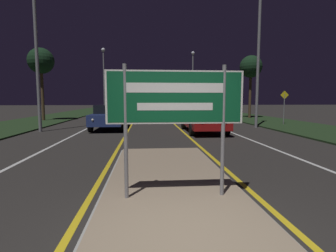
% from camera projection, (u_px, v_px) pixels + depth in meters
% --- Properties ---
extents(median_island, '(2.75, 9.34, 0.10)m').
position_uv_depth(median_island, '(175.00, 199.00, 4.70)').
color(median_island, '#999993').
rests_on(median_island, ground_plane).
extents(verge_left, '(5.00, 100.00, 0.08)m').
position_uv_depth(verge_left, '(40.00, 120.00, 22.15)').
color(verge_left, '#1E3319').
rests_on(verge_left, ground_plane).
extents(verge_right, '(5.00, 100.00, 0.08)m').
position_uv_depth(verge_right, '(257.00, 119.00, 23.72)').
color(verge_right, '#1E3319').
rests_on(verge_right, ground_plane).
extents(centre_line_yellow_left, '(0.12, 70.00, 0.01)m').
position_uv_depth(centre_line_yellow_left, '(136.00, 117.00, 27.77)').
color(centre_line_yellow_left, gold).
rests_on(centre_line_yellow_left, ground_plane).
extents(centre_line_yellow_right, '(0.12, 70.00, 0.01)m').
position_uv_depth(centre_line_yellow_right, '(166.00, 116.00, 28.03)').
color(centre_line_yellow_right, gold).
rests_on(centre_line_yellow_right, ground_plane).
extents(lane_line_white_left, '(0.12, 70.00, 0.01)m').
position_uv_depth(lane_line_white_left, '(111.00, 117.00, 27.55)').
color(lane_line_white_left, silver).
rests_on(lane_line_white_left, ground_plane).
extents(lane_line_white_right, '(0.12, 70.00, 0.01)m').
position_uv_depth(lane_line_white_right, '(190.00, 116.00, 28.25)').
color(lane_line_white_right, silver).
rests_on(lane_line_white_right, ground_plane).
extents(edge_line_white_left, '(0.10, 70.00, 0.01)m').
position_uv_depth(edge_line_white_left, '(82.00, 117.00, 27.30)').
color(edge_line_white_left, silver).
rests_on(edge_line_white_left, ground_plane).
extents(edge_line_white_right, '(0.10, 70.00, 0.01)m').
position_uv_depth(edge_line_white_right, '(217.00, 116.00, 28.49)').
color(edge_line_white_right, silver).
rests_on(edge_line_white_right, ground_plane).
extents(highway_sign, '(2.38, 0.07, 2.33)m').
position_uv_depth(highway_sign, '(175.00, 103.00, 4.52)').
color(highway_sign, gray).
rests_on(highway_sign, median_island).
extents(streetlight_left_near, '(0.62, 0.62, 9.32)m').
position_uv_depth(streetlight_left_near, '(35.00, 12.00, 14.20)').
color(streetlight_left_near, gray).
rests_on(streetlight_left_near, ground_plane).
extents(streetlight_left_far, '(0.52, 0.52, 9.07)m').
position_uv_depth(streetlight_left_far, '(104.00, 71.00, 37.40)').
color(streetlight_left_far, gray).
rests_on(streetlight_left_far, ground_plane).
extents(streetlight_right_near, '(0.50, 0.50, 10.50)m').
position_uv_depth(streetlight_right_near, '(259.00, 25.00, 16.33)').
color(streetlight_right_near, gray).
rests_on(streetlight_right_near, ground_plane).
extents(streetlight_right_far, '(0.49, 0.49, 8.81)m').
position_uv_depth(streetlight_right_far, '(193.00, 74.00, 38.61)').
color(streetlight_right_far, gray).
rests_on(streetlight_right_far, ground_plane).
extents(car_receding_0, '(2.00, 4.85, 1.55)m').
position_uv_depth(car_receding_0, '(203.00, 118.00, 14.56)').
color(car_receding_0, maroon).
rests_on(car_receding_0, ground_plane).
extents(car_receding_1, '(1.87, 4.23, 1.37)m').
position_uv_depth(car_receding_1, '(209.00, 110.00, 25.70)').
color(car_receding_1, maroon).
rests_on(car_receding_1, ground_plane).
extents(car_receding_2, '(2.03, 4.80, 1.51)m').
position_uv_depth(car_receding_2, '(188.00, 106.00, 39.04)').
color(car_receding_2, maroon).
rests_on(car_receding_2, ground_plane).
extents(car_approaching_0, '(1.95, 4.67, 1.48)m').
position_uv_depth(car_approaching_0, '(110.00, 116.00, 16.20)').
color(car_approaching_0, navy).
rests_on(car_approaching_0, ground_plane).
extents(car_approaching_1, '(1.84, 4.48, 1.39)m').
position_uv_depth(car_approaching_1, '(129.00, 108.00, 32.00)').
color(car_approaching_1, '#4C514C').
rests_on(car_approaching_1, ground_plane).
extents(warning_sign, '(0.60, 0.06, 2.35)m').
position_uv_depth(warning_sign, '(284.00, 104.00, 18.39)').
color(warning_sign, gray).
rests_on(warning_sign, verge_right).
extents(roadside_palm_left, '(2.09, 2.09, 5.94)m').
position_uv_depth(roadside_palm_left, '(41.00, 62.00, 21.44)').
color(roadside_palm_left, '#4C3823').
rests_on(roadside_palm_left, verge_left).
extents(roadside_palm_right, '(2.05, 2.05, 5.80)m').
position_uv_depth(roadside_palm_right, '(251.00, 67.00, 24.34)').
color(roadside_palm_right, '#4C3823').
rests_on(roadside_palm_right, verge_right).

